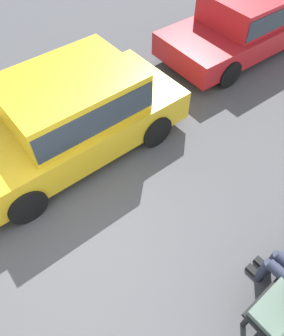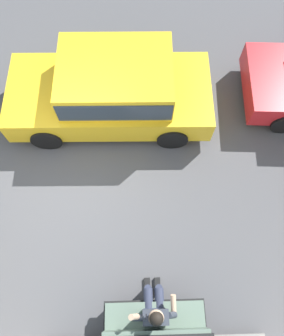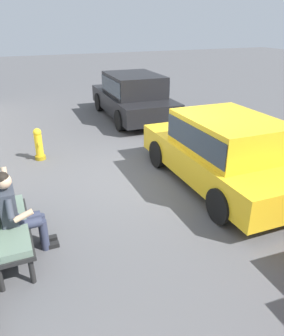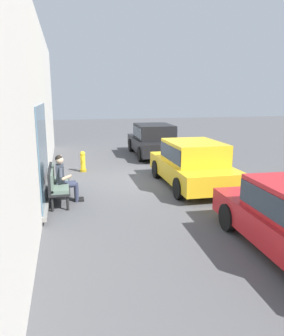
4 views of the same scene
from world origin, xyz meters
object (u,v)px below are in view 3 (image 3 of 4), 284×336
at_px(person_on_phone, 17,211).
at_px(parked_car_mid, 224,149).
at_px(fire_hydrant, 39,145).
at_px(bench, 2,222).
at_px(parked_car_far, 133,94).

xyz_separation_m(person_on_phone, parked_car_mid, (0.68, -4.08, 0.10)).
relative_size(person_on_phone, fire_hydrant, 1.65).
height_order(bench, parked_car_mid, parked_car_mid).
xyz_separation_m(person_on_phone, fire_hydrant, (3.61, -0.72, -0.31)).
bearing_deg(person_on_phone, parked_car_mid, -80.59).
bearing_deg(parked_car_mid, person_on_phone, 99.41).
distance_m(parked_car_mid, fire_hydrant, 4.49).
bearing_deg(parked_car_far, parked_car_mid, 177.77).
bearing_deg(bench, parked_car_mid, -81.02).
bearing_deg(fire_hydrant, bench, 165.44).
xyz_separation_m(parked_car_mid, fire_hydrant, (2.94, 3.36, -0.42)).
height_order(bench, fire_hydrant, bench).
relative_size(bench, parked_car_mid, 0.39).
distance_m(bench, person_on_phone, 0.26).
height_order(person_on_phone, parked_car_far, parked_car_far).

